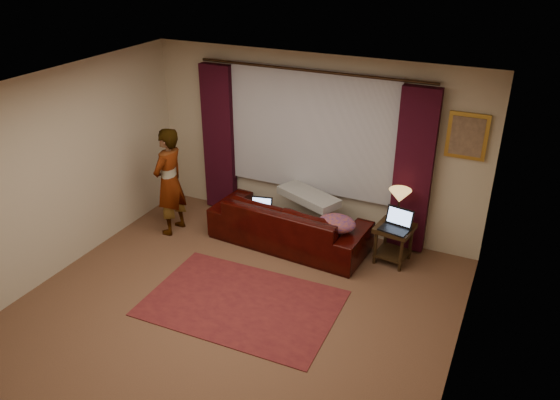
# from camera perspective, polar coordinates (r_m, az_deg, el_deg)

# --- Properties ---
(floor) EXTENTS (5.00, 5.00, 0.01)m
(floor) POSITION_cam_1_polar(r_m,az_deg,el_deg) (6.58, -5.37, -11.95)
(floor) COLOR brown
(floor) RESTS_ON ground
(ceiling) EXTENTS (5.00, 5.00, 0.02)m
(ceiling) POSITION_cam_1_polar(r_m,az_deg,el_deg) (5.38, -6.53, 10.44)
(ceiling) COLOR silver
(ceiling) RESTS_ON ground
(wall_back) EXTENTS (5.00, 0.02, 2.60)m
(wall_back) POSITION_cam_1_polar(r_m,az_deg,el_deg) (7.92, 3.38, 5.85)
(wall_back) COLOR #BEB093
(wall_back) RESTS_ON ground
(wall_front) EXTENTS (5.00, 0.02, 2.60)m
(wall_front) POSITION_cam_1_polar(r_m,az_deg,el_deg) (4.32, -23.69, -15.98)
(wall_front) COLOR #BEB093
(wall_front) RESTS_ON ground
(wall_left) EXTENTS (0.02, 5.00, 2.60)m
(wall_left) POSITION_cam_1_polar(r_m,az_deg,el_deg) (7.38, -22.86, 2.17)
(wall_left) COLOR #BEB093
(wall_left) RESTS_ON ground
(wall_right) EXTENTS (0.02, 5.00, 2.60)m
(wall_right) POSITION_cam_1_polar(r_m,az_deg,el_deg) (5.19, 18.78, -7.33)
(wall_right) COLOR #BEB093
(wall_right) RESTS_ON ground
(sheer_curtain) EXTENTS (2.50, 0.05, 1.80)m
(sheer_curtain) POSITION_cam_1_polar(r_m,az_deg,el_deg) (7.80, 3.25, 7.09)
(sheer_curtain) COLOR #A7A7AF
(sheer_curtain) RESTS_ON wall_back
(drape_left) EXTENTS (0.50, 0.14, 2.30)m
(drape_left) POSITION_cam_1_polar(r_m,az_deg,el_deg) (8.50, -6.38, 6.33)
(drape_left) COLOR black
(drape_left) RESTS_ON floor
(drape_right) EXTENTS (0.50, 0.14, 2.30)m
(drape_right) POSITION_cam_1_polar(r_m,az_deg,el_deg) (7.48, 13.75, 2.86)
(drape_right) COLOR black
(drape_right) RESTS_ON floor
(curtain_rod) EXTENTS (0.04, 0.04, 3.40)m
(curtain_rod) POSITION_cam_1_polar(r_m,az_deg,el_deg) (7.51, 3.27, 13.33)
(curtain_rod) COLOR black
(curtain_rod) RESTS_ON wall_back
(picture_frame) EXTENTS (0.50, 0.04, 0.60)m
(picture_frame) POSITION_cam_1_polar(r_m,az_deg,el_deg) (7.27, 18.98, 6.34)
(picture_frame) COLOR gold
(picture_frame) RESTS_ON wall_back
(sofa) EXTENTS (2.32, 1.13, 0.91)m
(sofa) POSITION_cam_1_polar(r_m,az_deg,el_deg) (7.70, 0.98, -1.61)
(sofa) COLOR black
(sofa) RESTS_ON floor
(throw_blanket) EXTENTS (1.02, 0.72, 0.11)m
(throw_blanket) POSITION_cam_1_polar(r_m,az_deg,el_deg) (7.65, 3.05, 2.03)
(throw_blanket) COLOR gray
(throw_blanket) RESTS_ON sofa
(clothing_pile) EXTENTS (0.53, 0.42, 0.22)m
(clothing_pile) POSITION_cam_1_polar(r_m,az_deg,el_deg) (7.29, 5.96, -2.49)
(clothing_pile) COLOR brown
(clothing_pile) RESTS_ON sofa
(laptop_sofa) EXTENTS (0.37, 0.39, 0.22)m
(laptop_sofa) POSITION_cam_1_polar(r_m,az_deg,el_deg) (7.66, -2.10, -0.85)
(laptop_sofa) COLOR black
(laptop_sofa) RESTS_ON sofa
(area_rug) EXTENTS (2.32, 1.57, 0.01)m
(area_rug) POSITION_cam_1_polar(r_m,az_deg,el_deg) (6.75, -3.99, -10.68)
(area_rug) COLOR maroon
(area_rug) RESTS_ON floor
(end_table) EXTENTS (0.52, 0.52, 0.54)m
(end_table) POSITION_cam_1_polar(r_m,az_deg,el_deg) (7.53, 11.74, -4.51)
(end_table) COLOR black
(end_table) RESTS_ON floor
(tiffany_lamp) EXTENTS (0.40, 0.40, 0.47)m
(tiffany_lamp) POSITION_cam_1_polar(r_m,az_deg,el_deg) (7.41, 12.30, -0.61)
(tiffany_lamp) COLOR olive
(tiffany_lamp) RESTS_ON end_table
(laptop_table) EXTENTS (0.44, 0.46, 0.27)m
(laptop_table) POSITION_cam_1_polar(r_m,az_deg,el_deg) (7.24, 11.96, -2.16)
(laptop_table) COLOR black
(laptop_table) RESTS_ON end_table
(person) EXTENTS (0.49, 0.49, 1.61)m
(person) POSITION_cam_1_polar(r_m,az_deg,el_deg) (8.04, -11.48, 1.89)
(person) COLOR gray
(person) RESTS_ON floor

